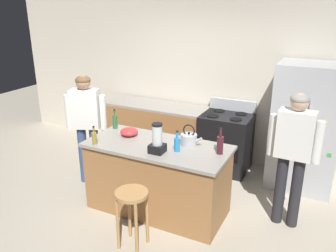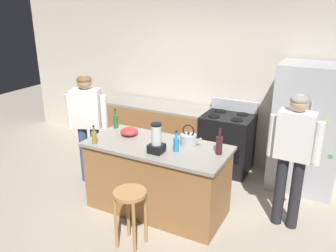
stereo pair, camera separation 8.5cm
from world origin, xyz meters
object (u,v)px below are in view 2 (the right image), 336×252
(stove_range, at_px, (227,142))
(bottle_soda, at_px, (176,144))
(refrigerator, at_px, (307,129))
(bottle_olive_oil, at_px, (116,121))
(tea_kettle, at_px, (188,139))
(mixing_bowl, at_px, (129,132))
(person_by_sink_right, at_px, (293,149))
(blender_appliance, at_px, (156,140))
(bottle_vinegar, at_px, (94,137))
(kitchen_island, at_px, (157,178))
(bar_stool, at_px, (130,204))
(person_by_island_left, at_px, (87,119))
(bottle_wine, at_px, (219,145))

(stove_range, height_order, bottle_soda, bottle_soda)
(stove_range, bearing_deg, refrigerator, -1.23)
(bottle_olive_oil, xyz_separation_m, tea_kettle, (1.15, -0.09, -0.02))
(bottle_olive_oil, distance_m, mixing_bowl, 0.36)
(refrigerator, bearing_deg, person_by_sink_right, -91.79)
(stove_range, relative_size, person_by_sink_right, 0.66)
(stove_range, bearing_deg, blender_appliance, -100.31)
(person_by_sink_right, distance_m, tea_kettle, 1.22)
(blender_appliance, height_order, mixing_bowl, blender_appliance)
(bottle_vinegar, bearing_deg, kitchen_island, 24.54)
(bar_stool, height_order, bottle_olive_oil, bottle_olive_oil)
(bottle_olive_oil, bearing_deg, stove_range, 45.92)
(kitchen_island, relative_size, person_by_island_left, 1.10)
(person_by_island_left, height_order, bottle_wine, person_by_island_left)
(bottle_wine, relative_size, mixing_bowl, 1.36)
(bottle_soda, bearing_deg, bar_stool, -106.35)
(refrigerator, xyz_separation_m, stove_range, (-1.15, 0.02, -0.44))
(kitchen_island, bearing_deg, bottle_olive_oil, 161.92)
(refrigerator, distance_m, bottle_soda, 2.02)
(person_by_island_left, bearing_deg, bar_stool, -35.69)
(stove_range, height_order, tea_kettle, tea_kettle)
(bottle_olive_oil, bearing_deg, refrigerator, 27.53)
(bottle_soda, xyz_separation_m, bottle_wine, (0.47, 0.16, 0.02))
(kitchen_island, bearing_deg, mixing_bowl, 166.68)
(stove_range, relative_size, bottle_olive_oil, 3.98)
(bar_stool, distance_m, tea_kettle, 1.07)
(blender_appliance, xyz_separation_m, bottle_vinegar, (-0.81, -0.12, -0.07))
(stove_range, distance_m, mixing_bowl, 1.75)
(kitchen_island, xyz_separation_m, bar_stool, (0.09, -0.76, 0.07))
(person_by_sink_right, relative_size, bottle_vinegar, 7.00)
(bottle_soda, relative_size, bottle_wine, 0.81)
(bottle_soda, distance_m, mixing_bowl, 0.80)
(bottle_olive_oil, bearing_deg, blender_appliance, -26.79)
(bottle_vinegar, bearing_deg, mixing_bowl, 62.51)
(mixing_bowl, bearing_deg, bottle_vinegar, -117.49)
(blender_appliance, relative_size, bottle_wine, 1.13)
(refrigerator, xyz_separation_m, bar_stool, (-1.48, -2.26, -0.38))
(refrigerator, relative_size, bar_stool, 2.65)
(person_by_island_left, bearing_deg, tea_kettle, -1.79)
(refrigerator, bearing_deg, mixing_bowl, -145.95)
(refrigerator, height_order, person_by_island_left, refrigerator)
(person_by_island_left, xyz_separation_m, person_by_sink_right, (2.81, 0.21, 0.02))
(person_by_island_left, distance_m, mixing_bowl, 0.80)
(bottle_wine, xyz_separation_m, bottle_vinegar, (-1.48, -0.42, -0.03))
(blender_appliance, xyz_separation_m, mixing_bowl, (-0.59, 0.31, -0.10))
(tea_kettle, bearing_deg, bottle_soda, -102.66)
(person_by_island_left, xyz_separation_m, blender_appliance, (1.38, -0.42, 0.08))
(bottle_soda, height_order, tea_kettle, tea_kettle)
(kitchen_island, bearing_deg, blender_appliance, -61.45)
(person_by_sink_right, height_order, blender_appliance, person_by_sink_right)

